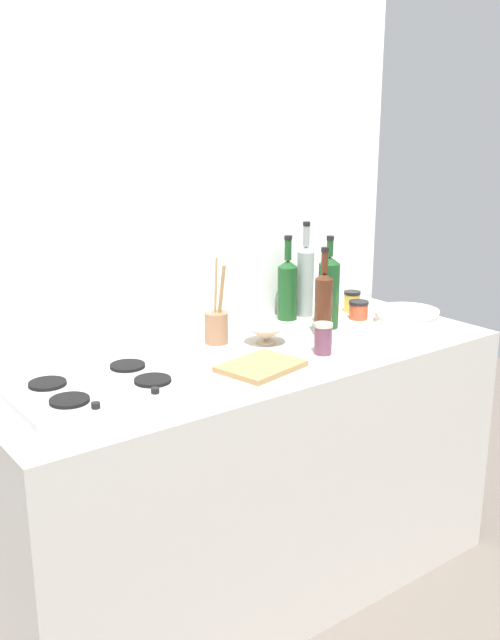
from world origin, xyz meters
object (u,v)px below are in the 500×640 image
(plate_stack, at_px, (407,316))
(mixing_bowl, at_px, (266,334))
(wine_bottle_mid_left, at_px, (287,288))
(wine_bottle_rightmost, at_px, (305,279))
(utensil_crock, at_px, (216,325))
(cutting_board, at_px, (261,366))
(stovetop_hob, at_px, (101,387))
(condiment_jar_front, at_px, (323,338))
(condiment_jar_rear, at_px, (352,301))
(condiment_jar_spare, at_px, (358,310))
(wine_bottle_mid_right, at_px, (329,291))
(wine_bottle_leftmost, at_px, (324,302))

(plate_stack, relative_size, mixing_bowl, 1.64)
(wine_bottle_mid_left, relative_size, wine_bottle_rightmost, 0.88)
(utensil_crock, relative_size, cutting_board, 1.21)
(stovetop_hob, relative_size, wine_bottle_rightmost, 1.35)
(mixing_bowl, bearing_deg, condiment_jar_front, -68.05)
(plate_stack, height_order, condiment_jar_rear, condiment_jar_rear)
(condiment_jar_rear, bearing_deg, cutting_board, -155.60)
(utensil_crock, distance_m, condiment_jar_rear, 0.68)
(condiment_jar_front, xyz_separation_m, condiment_jar_spare, (0.41, 0.24, -0.02))
(utensil_crock, bearing_deg, stovetop_hob, -160.92)
(wine_bottle_mid_right, bearing_deg, condiment_jar_front, -135.78)
(mixing_bowl, xyz_separation_m, condiment_jar_spare, (0.49, 0.04, 0.00))
(condiment_jar_rear, bearing_deg, mixing_bowl, -166.86)
(wine_bottle_rightmost, distance_m, utensil_crock, 0.51)
(cutting_board, bearing_deg, condiment_jar_spare, 19.42)
(wine_bottle_leftmost, bearing_deg, plate_stack, -10.58)
(stovetop_hob, xyz_separation_m, wine_bottle_mid_left, (0.93, 0.28, 0.11))
(stovetop_hob, height_order, condiment_jar_front, condiment_jar_front)
(stovetop_hob, height_order, utensil_crock, utensil_crock)
(wine_bottle_rightmost, xyz_separation_m, utensil_crock, (-0.49, -0.09, -0.09))
(wine_bottle_rightmost, height_order, condiment_jar_front, wine_bottle_rightmost)
(condiment_jar_front, bearing_deg, plate_stack, 9.90)
(stovetop_hob, relative_size, wine_bottle_leftmost, 1.58)
(condiment_jar_rear, xyz_separation_m, condiment_jar_spare, (-0.06, -0.09, -0.01))
(stovetop_hob, height_order, plate_stack, plate_stack)
(wine_bottle_leftmost, distance_m, mixing_bowl, 0.25)
(mixing_bowl, height_order, condiment_jar_spare, condiment_jar_spare)
(plate_stack, height_order, wine_bottle_mid_left, wine_bottle_mid_left)
(plate_stack, height_order, condiment_jar_spare, condiment_jar_spare)
(mixing_bowl, height_order, condiment_jar_rear, condiment_jar_rear)
(stovetop_hob, height_order, wine_bottle_mid_right, wine_bottle_mid_right)
(wine_bottle_leftmost, distance_m, cutting_board, 0.45)
(wine_bottle_leftmost, relative_size, wine_bottle_mid_right, 0.93)
(wine_bottle_rightmost, height_order, condiment_jar_rear, wine_bottle_rightmost)
(plate_stack, bearing_deg, utensil_crock, 163.21)
(plate_stack, bearing_deg, wine_bottle_mid_right, 155.54)
(wine_bottle_rightmost, bearing_deg, mixing_bowl, -150.74)
(plate_stack, xyz_separation_m, condiment_jar_spare, (-0.11, 0.15, 0.01))
(stovetop_hob, distance_m, cutting_board, 0.51)
(wine_bottle_rightmost, height_order, cutting_board, wine_bottle_rightmost)
(stovetop_hob, bearing_deg, condiment_jar_spare, 5.40)
(wine_bottle_leftmost, bearing_deg, wine_bottle_mid_left, 82.01)
(stovetop_hob, height_order, mixing_bowl, mixing_bowl)
(wine_bottle_leftmost, height_order, wine_bottle_mid_right, wine_bottle_mid_right)
(mixing_bowl, bearing_deg, plate_stack, -10.72)
(wine_bottle_rightmost, bearing_deg, wine_bottle_mid_right, -102.86)
(plate_stack, height_order, cutting_board, plate_stack)
(condiment_jar_rear, height_order, cutting_board, condiment_jar_rear)
(wine_bottle_rightmost, xyz_separation_m, mixing_bowl, (-0.35, -0.20, -0.12))
(stovetop_hob, relative_size, wine_bottle_mid_right, 1.47)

